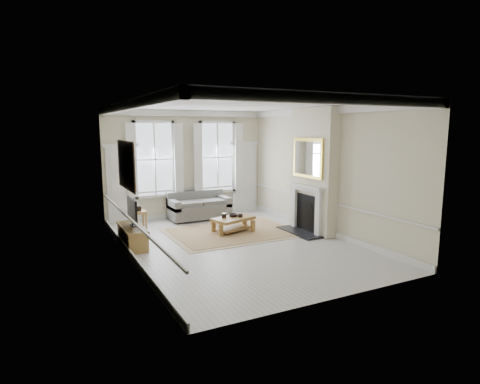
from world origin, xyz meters
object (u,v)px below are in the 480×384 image
sofa (199,208)px  side_table (139,215)px  tv_stand (132,236)px  coffee_table (233,220)px

sofa → side_table: 2.01m
tv_stand → coffee_table: bearing=1.4°
sofa → tv_stand: bearing=-140.6°
side_table → tv_stand: bearing=-107.9°
tv_stand → side_table: bearing=72.1°
side_table → coffee_table: side_table is taller
side_table → tv_stand: (-0.55, -1.72, -0.15)m
side_table → coffee_table: 2.76m
sofa → side_table: sofa is taller
side_table → tv_stand: 1.81m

